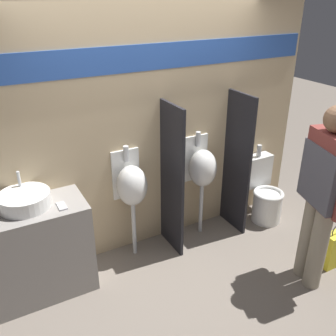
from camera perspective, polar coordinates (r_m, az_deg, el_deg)
ground_plane at (r=3.98m, az=1.21°, el=-14.73°), size 16.00×16.00×0.00m
display_wall at (r=3.77m, az=-3.15°, el=6.76°), size 3.83×0.07×2.70m
sink_counter at (r=3.64m, az=-20.39°, el=-12.10°), size 1.07×0.50×0.89m
sink_basin at (r=3.41m, az=-21.01°, el=-4.57°), size 0.43×0.43×0.27m
cell_phone at (r=3.34m, az=-15.88°, el=-5.58°), size 0.07×0.14×0.01m
divider_near_counter at (r=3.84m, az=0.61°, el=-1.88°), size 0.03×0.45×1.61m
divider_mid at (r=4.27m, az=10.46°, el=0.63°), size 0.03×0.45×1.61m
urinal_near_counter at (r=3.73m, az=-5.59°, el=-2.67°), size 0.31×0.32×1.20m
urinal_far at (r=4.09m, az=5.21°, el=-0.01°), size 0.31×0.32×1.20m
toilet at (r=4.71m, az=14.30°, el=-3.81°), size 0.40×0.53×0.91m
person_in_vest at (r=3.53m, az=22.70°, el=-2.75°), size 0.35×0.59×1.75m
shopping_bag at (r=4.22m, az=23.87°, el=-11.23°), size 0.24×0.13×0.50m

